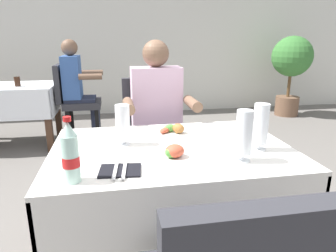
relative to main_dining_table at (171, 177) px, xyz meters
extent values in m
cube|color=silver|center=(0.07, 3.91, 0.99)|extent=(11.00, 0.12, 3.11)
cube|color=white|center=(0.00, 0.00, 0.16)|extent=(1.19, 0.83, 0.02)
cube|color=white|center=(0.00, -0.41, -0.01)|extent=(1.19, 0.02, 0.32)
cube|color=white|center=(0.00, 0.41, -0.01)|extent=(1.19, 0.02, 0.32)
cube|color=white|center=(-0.59, 0.00, -0.01)|extent=(0.02, 0.83, 0.32)
cube|color=white|center=(0.59, 0.00, -0.01)|extent=(0.02, 0.83, 0.32)
cube|color=#472D1E|center=(0.53, -0.35, -0.21)|extent=(0.07, 0.07, 0.72)
cube|color=#472D1E|center=(-0.53, 0.35, -0.21)|extent=(0.07, 0.07, 0.72)
cube|color=#472D1E|center=(0.53, 0.35, -0.21)|extent=(0.07, 0.07, 0.72)
cube|color=#2D2D33|center=(0.00, 0.71, -0.08)|extent=(0.44, 0.44, 0.08)
cube|color=#2D2D33|center=(0.00, 0.96, 0.18)|extent=(0.42, 0.06, 0.44)
cube|color=black|center=(-0.17, 0.54, -0.34)|extent=(0.04, 0.04, 0.45)
cube|color=black|center=(0.17, 0.54, -0.34)|extent=(0.04, 0.04, 0.45)
cube|color=black|center=(-0.17, 0.88, -0.34)|extent=(0.04, 0.04, 0.45)
cube|color=black|center=(0.17, 0.88, -0.34)|extent=(0.04, 0.04, 0.45)
cylinder|color=#282D42|center=(-0.05, 0.51, -0.34)|extent=(0.10, 0.10, 0.45)
cylinder|color=#282D42|center=(0.11, 0.51, -0.34)|extent=(0.10, 0.10, 0.45)
cube|color=#282D42|center=(0.03, 0.67, -0.06)|extent=(0.34, 0.36, 0.12)
cube|color=silver|center=(0.03, 0.75, 0.25)|extent=(0.36, 0.20, 0.50)
sphere|color=brown|center=(0.03, 0.75, 0.60)|extent=(0.19, 0.19, 0.19)
cylinder|color=brown|center=(-0.18, 0.52, 0.28)|extent=(0.07, 0.26, 0.07)
cylinder|color=brown|center=(0.25, 0.52, 0.28)|extent=(0.07, 0.26, 0.07)
cube|color=white|center=(-0.01, -0.17, 0.18)|extent=(0.24, 0.24, 0.01)
ellipsoid|color=#C14C33|center=(-0.02, -0.17, 0.21)|extent=(0.11, 0.10, 0.06)
ellipsoid|color=#4C8E38|center=(-0.02, -0.17, 0.21)|extent=(0.10, 0.09, 0.05)
cube|color=white|center=(0.06, 0.22, 0.18)|extent=(0.23, 0.23, 0.01)
ellipsoid|color=#C14C33|center=(0.00, 0.20, 0.20)|extent=(0.09, 0.10, 0.03)
ellipsoid|color=#4C8E38|center=(0.03, 0.21, 0.20)|extent=(0.07, 0.04, 0.04)
ellipsoid|color=#99602D|center=(0.07, 0.18, 0.21)|extent=(0.09, 0.09, 0.06)
cylinder|color=white|center=(0.41, -0.12, 0.17)|extent=(0.07, 0.07, 0.01)
cylinder|color=white|center=(0.41, -0.12, 0.19)|extent=(0.02, 0.02, 0.03)
cylinder|color=white|center=(0.41, -0.12, 0.30)|extent=(0.07, 0.07, 0.19)
cylinder|color=gold|center=(0.41, -0.12, 0.28)|extent=(0.07, 0.07, 0.15)
cylinder|color=white|center=(-0.24, 0.07, 0.17)|extent=(0.07, 0.07, 0.01)
cylinder|color=white|center=(-0.24, 0.07, 0.19)|extent=(0.02, 0.02, 0.03)
cylinder|color=white|center=(-0.24, 0.07, 0.29)|extent=(0.07, 0.07, 0.17)
cylinder|color=#C68928|center=(-0.24, 0.07, 0.25)|extent=(0.07, 0.07, 0.08)
cylinder|color=white|center=(0.27, -0.24, 0.17)|extent=(0.07, 0.07, 0.01)
cylinder|color=white|center=(0.27, -0.24, 0.19)|extent=(0.02, 0.02, 0.03)
cylinder|color=white|center=(0.27, -0.24, 0.30)|extent=(0.07, 0.07, 0.20)
cylinder|color=black|center=(0.27, -0.24, 0.25)|extent=(0.07, 0.07, 0.09)
cylinder|color=silver|center=(-0.45, -0.31, 0.26)|extent=(0.06, 0.06, 0.18)
cylinder|color=red|center=(-0.45, -0.31, 0.25)|extent=(0.07, 0.07, 0.04)
cone|color=silver|center=(-0.45, -0.31, 0.38)|extent=(0.06, 0.06, 0.05)
cylinder|color=red|center=(-0.45, -0.31, 0.42)|extent=(0.03, 0.03, 0.02)
cube|color=black|center=(-0.26, -0.25, 0.17)|extent=(0.18, 0.15, 0.01)
cube|color=silver|center=(-0.28, -0.25, 0.18)|extent=(0.03, 0.19, 0.01)
cube|color=silver|center=(-0.25, -0.26, 0.18)|extent=(0.03, 0.19, 0.01)
cube|color=white|center=(-1.43, 2.38, 0.16)|extent=(0.94, 0.74, 0.02)
cube|color=white|center=(-1.43, 2.02, -0.01)|extent=(0.94, 0.02, 0.32)
cube|color=white|center=(-1.43, 2.74, -0.01)|extent=(0.94, 0.02, 0.32)
cube|color=white|center=(-0.97, 2.38, -0.01)|extent=(0.02, 0.74, 0.32)
cube|color=#472D1E|center=(-1.02, 2.07, -0.21)|extent=(0.07, 0.07, 0.72)
cube|color=#472D1E|center=(-1.02, 2.69, -0.21)|extent=(0.07, 0.07, 0.72)
cube|color=#2D2D33|center=(-0.66, 2.38, -0.08)|extent=(0.44, 0.44, 0.08)
cube|color=#2D2D33|center=(-0.91, 2.38, 0.18)|extent=(0.06, 0.42, 0.44)
cube|color=black|center=(-0.49, 2.21, -0.34)|extent=(0.04, 0.04, 0.45)
cube|color=black|center=(-0.49, 2.55, -0.34)|extent=(0.04, 0.04, 0.45)
cube|color=black|center=(-0.83, 2.21, -0.34)|extent=(0.04, 0.04, 0.45)
cube|color=black|center=(-0.83, 2.55, -0.34)|extent=(0.04, 0.04, 0.45)
cylinder|color=#282D42|center=(-0.52, 2.30, -0.34)|extent=(0.10, 0.10, 0.45)
cylinder|color=#282D42|center=(-0.52, 2.46, -0.34)|extent=(0.10, 0.10, 0.45)
cube|color=#282D42|center=(-0.68, 2.38, -0.06)|extent=(0.36, 0.34, 0.12)
cube|color=#385B9E|center=(-0.76, 2.38, 0.25)|extent=(0.20, 0.36, 0.50)
sphere|color=brown|center=(-0.76, 2.38, 0.60)|extent=(0.19, 0.19, 0.19)
cylinder|color=brown|center=(-0.53, 2.17, 0.28)|extent=(0.26, 0.07, 0.07)
cylinder|color=brown|center=(-0.53, 2.60, 0.28)|extent=(0.26, 0.07, 0.07)
cylinder|color=black|center=(-1.35, 2.27, 0.23)|extent=(0.06, 0.06, 0.11)
cylinder|color=brown|center=(2.62, 3.20, -0.41)|extent=(0.38, 0.38, 0.32)
cylinder|color=brown|center=(2.62, 3.20, -0.05)|extent=(0.05, 0.05, 0.41)
sphere|color=#387533|center=(2.62, 3.20, 0.41)|extent=(0.65, 0.65, 0.65)
camera|label=1|loc=(-0.27, -1.42, 0.70)|focal=32.38mm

